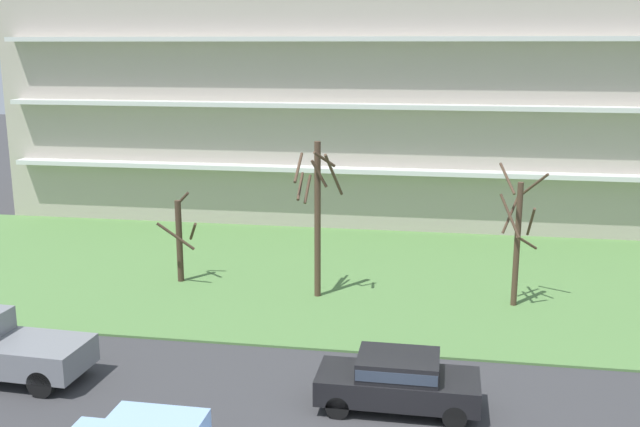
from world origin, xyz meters
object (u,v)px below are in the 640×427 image
Objects in this scene: tree_left at (317,211)px; sedan_black_near_left at (398,379)px; tree_center at (518,236)px; tree_far_left at (180,239)px.

tree_left is 1.41× the size of sedan_black_near_left.
sedan_black_near_left is (-3.85, -8.79, -1.94)m from tree_center.
tree_left is at bearing -8.48° from tree_far_left.
tree_far_left is 13.51m from tree_center.
tree_far_left is 6.18m from tree_left.
sedan_black_near_left is at bearing -44.52° from tree_far_left.
tree_center is at bearing 1.60° from tree_left.
tree_far_left is 0.87× the size of sedan_black_near_left.
tree_center is (7.57, 0.21, -0.70)m from tree_left.
tree_left is at bearing -178.40° from tree_center.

